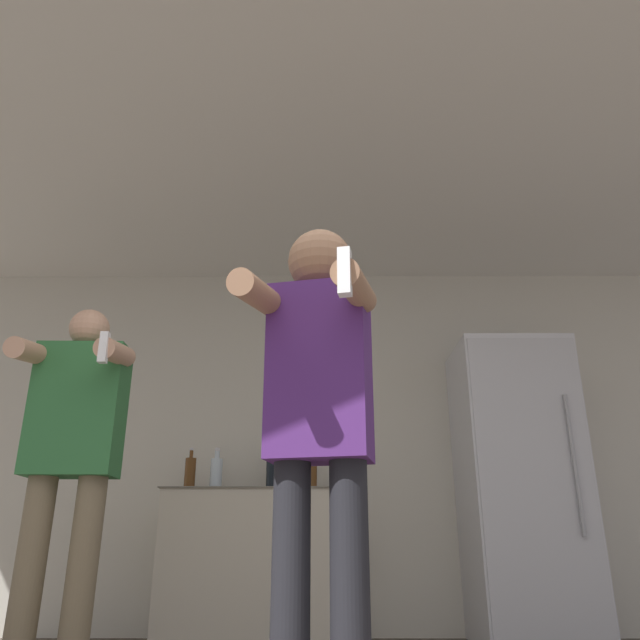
% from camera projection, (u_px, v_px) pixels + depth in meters
% --- Properties ---
extents(wall_back, '(7.00, 0.06, 2.55)m').
position_uv_depth(wall_back, '(320.00, 440.00, 4.47)').
color(wall_back, beige).
rests_on(wall_back, ground_plane).
extents(ceiling_slab, '(7.00, 3.79, 0.05)m').
position_uv_depth(ceiling_slab, '(319.00, 146.00, 3.37)').
color(ceiling_slab, silver).
rests_on(ceiling_slab, wall_back).
extents(refrigerator, '(0.71, 0.70, 1.84)m').
position_uv_depth(refrigerator, '(520.00, 485.00, 4.00)').
color(refrigerator, silver).
rests_on(refrigerator, ground_plane).
extents(counter, '(1.14, 0.60, 0.89)m').
position_uv_depth(counter, '(254.00, 564.00, 3.89)').
color(counter, '#BCB29E').
rests_on(counter, ground_plane).
extents(bottle_tall_gin, '(0.09, 0.09, 0.34)m').
position_uv_depth(bottle_tall_gin, '(310.00, 470.00, 4.10)').
color(bottle_tall_gin, '#563314').
rests_on(bottle_tall_gin, counter).
extents(bottle_brown_liquor, '(0.07, 0.07, 0.28)m').
position_uv_depth(bottle_brown_liquor, '(190.00, 473.00, 4.09)').
color(bottle_brown_liquor, '#563314').
rests_on(bottle_brown_liquor, counter).
extents(bottle_short_whiskey, '(0.08, 0.08, 0.36)m').
position_uv_depth(bottle_short_whiskey, '(272.00, 470.00, 4.10)').
color(bottle_short_whiskey, black).
rests_on(bottle_short_whiskey, counter).
extents(bottle_amber_bourbon, '(0.08, 0.08, 0.28)m').
position_uv_depth(bottle_amber_bourbon, '(216.00, 473.00, 4.09)').
color(bottle_amber_bourbon, silver).
rests_on(bottle_amber_bourbon, counter).
extents(person_woman_foreground, '(0.46, 0.56, 1.58)m').
position_uv_depth(person_woman_foreground, '(319.00, 405.00, 1.99)').
color(person_woman_foreground, black).
rests_on(person_woman_foreground, ground_plane).
extents(person_man_side, '(0.50, 0.45, 1.66)m').
position_uv_depth(person_man_side, '(72.00, 446.00, 2.90)').
color(person_man_side, '#75664C').
rests_on(person_man_side, ground_plane).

